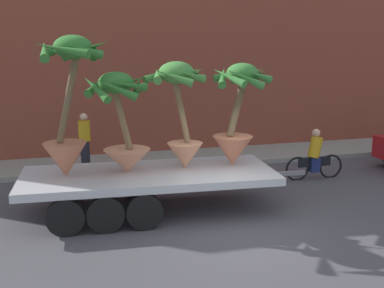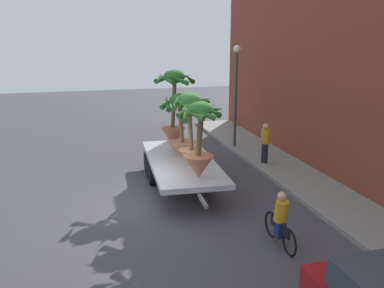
{
  "view_description": "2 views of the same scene",
  "coord_description": "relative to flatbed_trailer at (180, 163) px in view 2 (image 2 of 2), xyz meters",
  "views": [
    {
      "loc": [
        -3.43,
        -9.07,
        4.01
      ],
      "look_at": [
        -0.43,
        2.07,
        1.49
      ],
      "focal_mm": 44.13,
      "sensor_mm": 36.0,
      "label": 1
    },
    {
      "loc": [
        12.91,
        -1.92,
        5.51
      ],
      "look_at": [
        -0.72,
        1.75,
        1.79
      ],
      "focal_mm": 39.44,
      "sensor_mm": 36.0,
      "label": 2
    }
  ],
  "objects": [
    {
      "name": "ground_plane",
      "position": [
        1.87,
        -1.6,
        -0.77
      ],
      "size": [
        60.0,
        60.0,
        0.0
      ],
      "primitive_type": "plane",
      "color": "#423F44"
    },
    {
      "name": "sidewalk",
      "position": [
        1.87,
        4.5,
        -0.69
      ],
      "size": [
        24.0,
        2.2,
        0.15
      ],
      "primitive_type": "cube",
      "color": "gray",
      "rests_on": "ground"
    },
    {
      "name": "building_facade",
      "position": [
        1.87,
        6.2,
        3.6
      ],
      "size": [
        24.0,
        1.2,
        8.74
      ],
      "primitive_type": "cube",
      "color": "brown",
      "rests_on": "ground"
    },
    {
      "name": "flatbed_trailer",
      "position": [
        0.0,
        0.0,
        0.0
      ],
      "size": [
        7.0,
        2.67,
        0.98
      ],
      "color": "#B7BABF",
      "rests_on": "ground"
    },
    {
      "name": "potted_palm_rear",
      "position": [
        2.45,
        0.04,
        1.41
      ],
      "size": [
        1.51,
        1.45,
        2.52
      ],
      "color": "#B26647",
      "rests_on": "flatbed_trailer"
    },
    {
      "name": "potted_palm_middle",
      "position": [
        -1.51,
        0.11,
        1.75
      ],
      "size": [
        1.69,
        1.78,
        3.17
      ],
      "color": "#B26647",
      "rests_on": "flatbed_trailer"
    },
    {
      "name": "potted_palm_front",
      "position": [
        1.06,
        0.12,
        1.64
      ],
      "size": [
        1.5,
        1.51,
        2.58
      ],
      "color": "tan",
      "rests_on": "flatbed_trailer"
    },
    {
      "name": "potted_palm_extra",
      "position": [
        -0.33,
        0.12,
        1.35
      ],
      "size": [
        1.62,
        1.61,
        2.36
      ],
      "color": "tan",
      "rests_on": "flatbed_trailer"
    },
    {
      "name": "cyclist",
      "position": [
        5.45,
        1.43,
        -0.1
      ],
      "size": [
        1.84,
        0.34,
        1.54
      ],
      "color": "black",
      "rests_on": "ground"
    },
    {
      "name": "pedestrian_near_gate",
      "position": [
        -1.06,
        3.95,
        0.28
      ],
      "size": [
        0.36,
        0.36,
        1.71
      ],
      "color": "black",
      "rests_on": "sidewalk"
    },
    {
      "name": "street_lamp",
      "position": [
        -4.01,
        3.7,
        2.46
      ],
      "size": [
        0.36,
        0.36,
        4.83
      ],
      "color": "#383D42",
      "rests_on": "sidewalk"
    }
  ]
}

